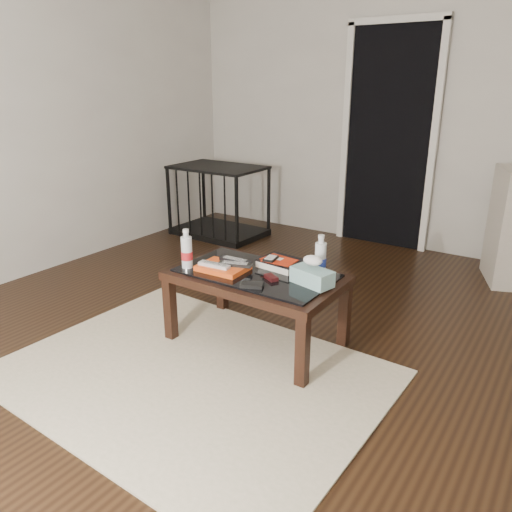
% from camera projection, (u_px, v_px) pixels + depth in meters
% --- Properties ---
extents(ground, '(5.00, 5.00, 0.00)m').
position_uv_depth(ground, '(290.00, 365.00, 2.82)').
color(ground, black).
rests_on(ground, ground).
extents(room_shell, '(5.00, 5.00, 5.00)m').
position_uv_depth(room_shell, '(298.00, 58.00, 2.28)').
color(room_shell, beige).
rests_on(room_shell, ground).
extents(doorway, '(0.90, 0.08, 2.07)m').
position_uv_depth(doorway, '(389.00, 137.00, 4.62)').
color(doorway, black).
rests_on(doorway, ground).
extents(coffee_table, '(1.00, 0.60, 0.46)m').
position_uv_depth(coffee_table, '(256.00, 282.00, 2.94)').
color(coffee_table, black).
rests_on(coffee_table, ground).
extents(rug, '(2.05, 1.57, 0.01)m').
position_uv_depth(rug, '(191.00, 374.00, 2.72)').
color(rug, beige).
rests_on(rug, ground).
extents(pet_crate, '(0.92, 0.63, 0.71)m').
position_uv_depth(pet_crate, '(219.00, 213.00, 5.16)').
color(pet_crate, black).
rests_on(pet_crate, ground).
extents(magazines, '(0.29, 0.22, 0.03)m').
position_uv_depth(magazines, '(223.00, 267.00, 2.95)').
color(magazines, '#F05016').
rests_on(magazines, coffee_table).
extents(remote_silver, '(0.20, 0.07, 0.02)m').
position_uv_depth(remote_silver, '(214.00, 265.00, 2.92)').
color(remote_silver, silver).
rests_on(remote_silver, magazines).
extents(remote_black_front, '(0.21, 0.11, 0.02)m').
position_uv_depth(remote_black_front, '(235.00, 264.00, 2.93)').
color(remote_black_front, black).
rests_on(remote_black_front, magazines).
extents(remote_black_back, '(0.20, 0.06, 0.02)m').
position_uv_depth(remote_black_back, '(235.00, 260.00, 3.00)').
color(remote_black_back, black).
rests_on(remote_black_back, magazines).
extents(textbook, '(0.27, 0.22, 0.05)m').
position_uv_depth(textbook, '(281.00, 263.00, 3.00)').
color(textbook, black).
rests_on(textbook, coffee_table).
extents(dvd_mailers, '(0.21, 0.16, 0.01)m').
position_uv_depth(dvd_mailers, '(279.00, 259.00, 2.99)').
color(dvd_mailers, '#B6250C').
rests_on(dvd_mailers, textbook).
extents(ipod, '(0.08, 0.11, 0.02)m').
position_uv_depth(ipod, '(271.00, 258.00, 2.97)').
color(ipod, black).
rests_on(ipod, dvd_mailers).
extents(flip_phone, '(0.10, 0.08, 0.02)m').
position_uv_depth(flip_phone, '(271.00, 277.00, 2.81)').
color(flip_phone, black).
rests_on(flip_phone, coffee_table).
extents(wallet, '(0.14, 0.11, 0.02)m').
position_uv_depth(wallet, '(252.00, 285.00, 2.71)').
color(wallet, black).
rests_on(wallet, coffee_table).
extents(water_bottle_left, '(0.08, 0.08, 0.24)m').
position_uv_depth(water_bottle_left, '(187.00, 248.00, 2.96)').
color(water_bottle_left, silver).
rests_on(water_bottle_left, coffee_table).
extents(water_bottle_right, '(0.08, 0.08, 0.24)m').
position_uv_depth(water_bottle_right, '(321.00, 255.00, 2.85)').
color(water_bottle_right, white).
rests_on(water_bottle_right, coffee_table).
extents(tissue_box, '(0.25, 0.17, 0.09)m').
position_uv_depth(tissue_box, '(312.00, 277.00, 2.73)').
color(tissue_box, teal).
rests_on(tissue_box, coffee_table).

